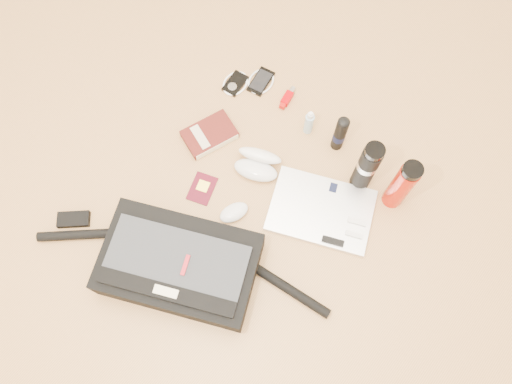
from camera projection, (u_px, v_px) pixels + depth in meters
ground at (240, 218)px, 1.80m from camera, size 4.00×4.00×0.00m
messenger_bag at (179, 264)px, 1.67m from camera, size 0.97×0.50×0.14m
laptop at (321, 211)px, 1.79m from camera, size 0.43×0.37×0.04m
book at (210, 135)px, 1.90m from camera, size 0.18×0.22×0.04m
passport at (202, 188)px, 1.83m from camera, size 0.12×0.14×0.01m
mouse at (234, 212)px, 1.78m from camera, size 0.10×0.13×0.04m
sunglasses_case at (258, 163)px, 1.84m from camera, size 0.21×0.19×0.10m
ipod at (235, 84)px, 1.99m from camera, size 0.10×0.11×0.01m
phone at (261, 81)px, 1.99m from camera, size 0.11×0.13×0.01m
inhaler at (288, 98)px, 1.96m from camera, size 0.04×0.11×0.03m
spray_bottle at (309, 123)px, 1.87m from camera, size 0.04×0.04×0.13m
aerosol_can at (340, 134)px, 1.81m from camera, size 0.06×0.06×0.19m
thermos_black at (367, 167)px, 1.72m from camera, size 0.08×0.08×0.28m
thermos_red at (402, 185)px, 1.69m from camera, size 0.08×0.08×0.28m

